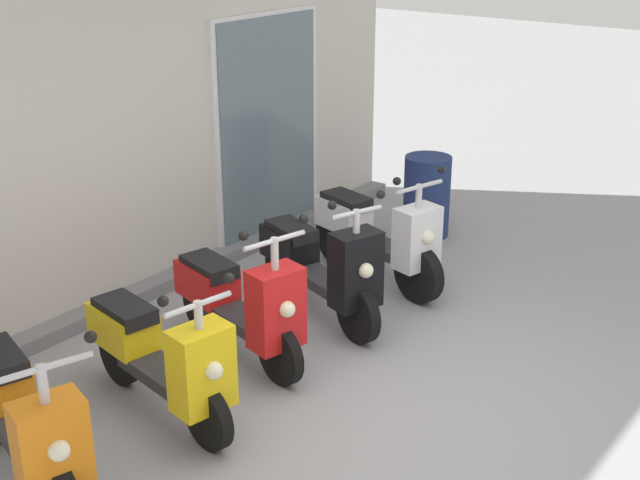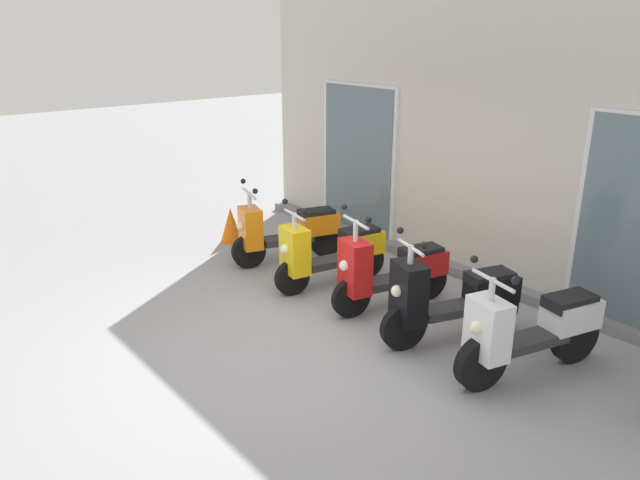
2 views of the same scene
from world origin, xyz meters
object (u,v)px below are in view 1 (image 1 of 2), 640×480
object	(u,v)px
scooter_black	(321,265)
scooter_white	(377,235)
scooter_red	(240,302)
scooter_yellow	(160,354)
scooter_orange	(24,419)
trash_bin	(427,196)

from	to	relation	value
scooter_black	scooter_white	size ratio (longest dim) A/B	0.96
scooter_red	scooter_white	world-z (taller)	scooter_red
scooter_yellow	scooter_red	size ratio (longest dim) A/B	1.02
scooter_yellow	scooter_white	distance (m)	2.73
scooter_black	scooter_yellow	bearing A→B (deg)	-178.69
scooter_orange	scooter_yellow	bearing A→B (deg)	-4.70
scooter_black	scooter_white	world-z (taller)	scooter_black
scooter_red	trash_bin	distance (m)	3.13
scooter_yellow	scooter_red	distance (m)	0.92
scooter_orange	scooter_yellow	distance (m)	1.00
scooter_yellow	scooter_red	bearing A→B (deg)	6.81
scooter_black	trash_bin	bearing A→B (deg)	7.51
scooter_red	scooter_black	xyz separation A→B (m)	(0.92, -0.07, 0.00)
scooter_red	scooter_black	size ratio (longest dim) A/B	0.96
scooter_yellow	scooter_white	bearing A→B (deg)	1.70
scooter_yellow	trash_bin	distance (m)	4.05
scooter_orange	scooter_black	distance (m)	2.83
scooter_red	trash_bin	xyz separation A→B (m)	(3.13, 0.22, -0.05)
scooter_black	trash_bin	size ratio (longest dim) A/B	1.83
scooter_red	scooter_white	bearing A→B (deg)	-0.88
scooter_black	scooter_white	bearing A→B (deg)	2.48
scooter_red	trash_bin	size ratio (longest dim) A/B	1.76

